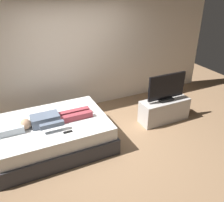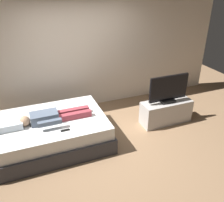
# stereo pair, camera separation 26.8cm
# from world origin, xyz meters

# --- Properties ---
(ground_plane) EXTENTS (10.00, 10.00, 0.00)m
(ground_plane) POSITION_xyz_m (0.00, 0.00, 0.00)
(ground_plane) COLOR #8C6B4C
(back_wall) EXTENTS (6.40, 0.10, 2.80)m
(back_wall) POSITION_xyz_m (0.40, 1.77, 1.40)
(back_wall) COLOR beige
(back_wall) RESTS_ON ground
(bed) EXTENTS (2.06, 1.48, 0.54)m
(bed) POSITION_xyz_m (-0.89, 0.45, 0.26)
(bed) COLOR #333338
(bed) RESTS_ON ground
(pillow) EXTENTS (0.48, 0.34, 0.12)m
(pillow) POSITION_xyz_m (-1.59, 0.45, 0.60)
(pillow) COLOR white
(pillow) RESTS_ON bed
(person) EXTENTS (1.26, 0.46, 0.18)m
(person) POSITION_xyz_m (-0.86, 0.40, 0.62)
(person) COLOR slate
(person) RESTS_ON bed
(remote) EXTENTS (0.15, 0.04, 0.02)m
(remote) POSITION_xyz_m (-0.71, -0.00, 0.55)
(remote) COLOR black
(remote) RESTS_ON bed
(tv_stand) EXTENTS (1.10, 0.40, 0.50)m
(tv_stand) POSITION_xyz_m (1.54, 0.33, 0.25)
(tv_stand) COLOR #B7B2AD
(tv_stand) RESTS_ON ground
(tv) EXTENTS (0.88, 0.20, 0.59)m
(tv) POSITION_xyz_m (1.54, 0.33, 0.78)
(tv) COLOR black
(tv) RESTS_ON tv_stand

